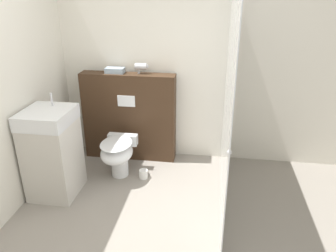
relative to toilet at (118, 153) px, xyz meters
name	(u,v)px	position (x,y,z in m)	size (l,w,h in m)	color
wall_back	(165,62)	(0.45, 0.71, 0.93)	(8.00, 0.06, 2.50)	silver
partition_panel	(129,117)	(0.01, 0.53, 0.25)	(1.19, 0.21, 1.14)	#3D2819
shower_glass	(228,106)	(1.22, -0.24, 0.74)	(0.04, 1.83, 2.11)	silver
toilet	(118,153)	(0.00, 0.00, 0.00)	(0.37, 0.55, 0.48)	white
sink_vanity	(53,153)	(-0.59, -0.40, 0.17)	(0.48, 0.53, 1.11)	beige
hair_drier	(142,67)	(0.19, 0.56, 0.91)	(0.17, 0.08, 0.13)	#B7B7BC
folded_towel	(115,70)	(-0.15, 0.54, 0.85)	(0.23, 0.13, 0.06)	#8C9EAD
spare_toilet_roll	(143,174)	(0.30, 0.01, -0.26)	(0.10, 0.10, 0.11)	white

